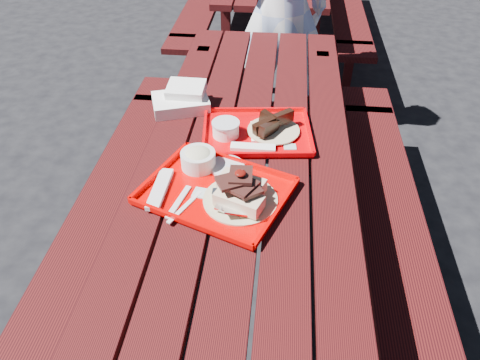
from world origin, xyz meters
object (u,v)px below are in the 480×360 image
at_px(picnic_table_near, 244,209).
at_px(far_tray, 255,131).
at_px(near_tray, 219,183).
at_px(person, 281,11).

distance_m(picnic_table_near, far_tray, 0.29).
bearing_deg(near_tray, person, 84.70).
xyz_separation_m(picnic_table_near, far_tray, (0.02, 0.20, 0.21)).
distance_m(near_tray, far_tray, 0.34).
xyz_separation_m(picnic_table_near, near_tray, (-0.07, -0.13, 0.22)).
distance_m(picnic_table_near, near_tray, 0.27).
height_order(near_tray, person, person).
xyz_separation_m(far_tray, person, (0.05, 1.21, 0.02)).
bearing_deg(near_tray, far_tray, 74.46).
distance_m(far_tray, person, 1.22).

